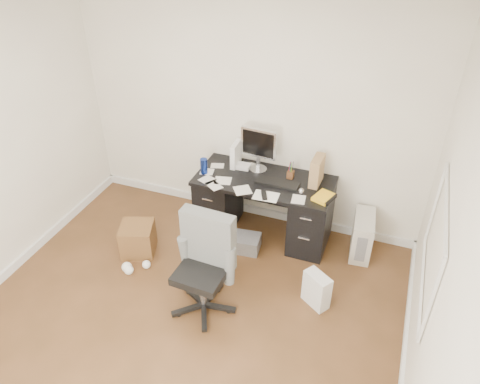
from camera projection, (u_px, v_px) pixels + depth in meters
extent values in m
plane|color=#462D16|center=(176.00, 332.00, 4.31)|extent=(4.00, 4.00, 0.00)
cube|color=beige|center=(250.00, 112.00, 5.10)|extent=(4.00, 0.02, 2.70)
cube|color=beige|center=(441.00, 282.00, 2.98)|extent=(0.02, 4.00, 2.70)
cube|color=white|center=(141.00, 35.00, 2.79)|extent=(4.00, 4.00, 0.02)
cube|color=silver|center=(248.00, 208.00, 5.82)|extent=(4.00, 0.03, 0.10)
cube|color=silver|center=(5.00, 275.00, 4.86)|extent=(0.03, 4.00, 0.10)
cube|color=black|center=(264.00, 181.00, 5.09)|extent=(1.50, 0.70, 0.04)
cube|color=black|center=(219.00, 199.00, 5.46)|extent=(0.40, 0.60, 0.71)
cube|color=black|center=(311.00, 219.00, 5.15)|extent=(0.40, 0.60, 0.71)
cube|color=black|center=(272.00, 186.00, 5.51)|extent=(0.70, 0.03, 0.51)
cube|color=black|center=(277.00, 183.00, 5.00)|extent=(0.47, 0.16, 0.03)
sphere|color=silver|center=(301.00, 191.00, 4.84)|extent=(0.06, 0.06, 0.06)
cylinder|color=navy|center=(204.00, 166.00, 5.14)|extent=(0.10, 0.10, 0.18)
cube|color=white|center=(236.00, 154.00, 5.26)|extent=(0.12, 0.25, 0.28)
cube|color=#9B734B|center=(317.00, 171.00, 4.93)|extent=(0.14, 0.27, 0.31)
cube|color=yellow|center=(324.00, 197.00, 4.77)|extent=(0.24, 0.27, 0.04)
cube|color=beige|center=(362.00, 235.00, 5.10)|extent=(0.26, 0.49, 0.48)
cube|color=silver|center=(317.00, 290.00, 4.50)|extent=(0.33, 0.31, 0.37)
cube|color=#533919|center=(138.00, 239.00, 5.15)|extent=(0.45, 0.45, 0.35)
cube|color=#5E5F63|center=(246.00, 243.00, 5.22)|extent=(0.33, 0.28, 0.18)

